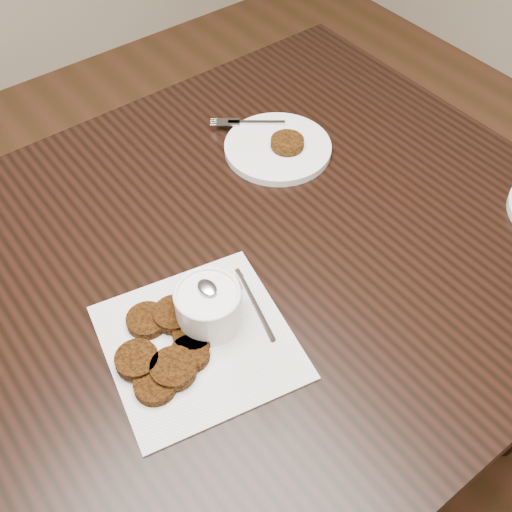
{
  "coord_description": "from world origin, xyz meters",
  "views": [
    {
      "loc": [
        -0.3,
        -0.44,
        1.53
      ],
      "look_at": [
        0.09,
        0.06,
        0.8
      ],
      "focal_mm": 43.58,
      "sensor_mm": 36.0,
      "label": 1
    }
  ],
  "objects_px": {
    "table": "(185,409)",
    "sauce_ramekin": "(207,292)",
    "plate_with_patty": "(278,145)",
    "napkin": "(199,342)"
  },
  "relations": [
    {
      "from": "table",
      "to": "sauce_ramekin",
      "type": "relative_size",
      "value": 10.97
    },
    {
      "from": "table",
      "to": "plate_with_patty",
      "type": "distance_m",
      "value": 0.56
    },
    {
      "from": "sauce_ramekin",
      "to": "plate_with_patty",
      "type": "xyz_separation_m",
      "value": [
        0.33,
        0.25,
        -0.06
      ]
    },
    {
      "from": "napkin",
      "to": "plate_with_patty",
      "type": "xyz_separation_m",
      "value": [
        0.37,
        0.27,
        0.01
      ]
    },
    {
      "from": "sauce_ramekin",
      "to": "table",
      "type": "bearing_deg",
      "value": 112.45
    },
    {
      "from": "table",
      "to": "plate_with_patty",
      "type": "bearing_deg",
      "value": 24.99
    },
    {
      "from": "plate_with_patty",
      "to": "sauce_ramekin",
      "type": "bearing_deg",
      "value": -143.05
    },
    {
      "from": "napkin",
      "to": "sauce_ramekin",
      "type": "relative_size",
      "value": 1.94
    },
    {
      "from": "sauce_ramekin",
      "to": "plate_with_patty",
      "type": "relative_size",
      "value": 0.66
    },
    {
      "from": "plate_with_patty",
      "to": "table",
      "type": "bearing_deg",
      "value": -155.01
    }
  ]
}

